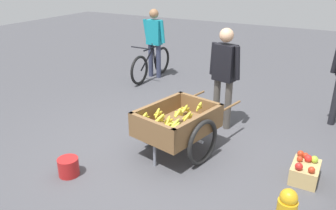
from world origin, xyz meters
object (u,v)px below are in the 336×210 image
object	(u,v)px
cyclist_person	(154,37)
bicycle	(151,64)
vendor_person	(224,70)
apple_crate	(305,171)
fruit_cart	(177,125)
plastic_bucket	(68,167)

from	to	relation	value
cyclist_person	bicycle	bearing A→B (deg)	-0.39
vendor_person	apple_crate	bearing A→B (deg)	57.29
vendor_person	cyclist_person	size ratio (longest dim) A/B	1.02
fruit_cart	plastic_bucket	world-z (taller)	fruit_cart
fruit_cart	plastic_bucket	size ratio (longest dim) A/B	6.68
fruit_cart	cyclist_person	xyz separation A→B (m)	(-2.93, -2.15, 0.52)
bicycle	cyclist_person	size ratio (longest dim) A/B	1.04
bicycle	plastic_bucket	distance (m)	4.14
bicycle	fruit_cart	bearing A→B (deg)	37.69
bicycle	apple_crate	size ratio (longest dim) A/B	3.77
bicycle	cyclist_person	world-z (taller)	cyclist_person
bicycle	apple_crate	bearing A→B (deg)	56.06
bicycle	plastic_bucket	bearing A→B (deg)	16.86
vendor_person	apple_crate	size ratio (longest dim) A/B	3.71
fruit_cart	apple_crate	world-z (taller)	fruit_cart
fruit_cart	apple_crate	distance (m)	1.75
fruit_cart	cyclist_person	bearing A→B (deg)	-143.79
cyclist_person	fruit_cart	bearing A→B (deg)	36.21
vendor_person	cyclist_person	distance (m)	2.99
plastic_bucket	apple_crate	size ratio (longest dim) A/B	0.60
cyclist_person	apple_crate	distance (m)	4.81
vendor_person	plastic_bucket	xyz separation A→B (m)	(2.30, -1.19, -0.86)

